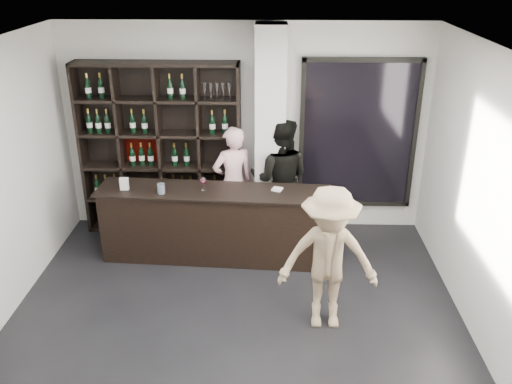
{
  "coord_description": "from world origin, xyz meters",
  "views": [
    {
      "loc": [
        0.37,
        -4.42,
        3.71
      ],
      "look_at": [
        0.2,
        1.1,
        1.24
      ],
      "focal_mm": 38.0,
      "sensor_mm": 36.0,
      "label": 1
    }
  ],
  "objects_px": {
    "tasting_counter": "(215,224)",
    "wine_shelf": "(161,150)",
    "taster_black": "(280,179)",
    "customer": "(328,259)",
    "taster_pink": "(233,182)"
  },
  "relations": [
    {
      "from": "tasting_counter",
      "to": "wine_shelf",
      "type": "bearing_deg",
      "value": 137.79
    },
    {
      "from": "taster_black",
      "to": "customer",
      "type": "xyz_separation_m",
      "value": [
        0.48,
        -2.0,
        -0.05
      ]
    },
    {
      "from": "taster_black",
      "to": "wine_shelf",
      "type": "bearing_deg",
      "value": 0.02
    },
    {
      "from": "wine_shelf",
      "to": "taster_pink",
      "type": "distance_m",
      "value": 1.09
    },
    {
      "from": "wine_shelf",
      "to": "taster_pink",
      "type": "relative_size",
      "value": 1.51
    },
    {
      "from": "wine_shelf",
      "to": "customer",
      "type": "distance_m",
      "value": 3.06
    },
    {
      "from": "taster_black",
      "to": "customer",
      "type": "distance_m",
      "value": 2.06
    },
    {
      "from": "wine_shelf",
      "to": "tasting_counter",
      "type": "distance_m",
      "value": 1.35
    },
    {
      "from": "wine_shelf",
      "to": "taster_black",
      "type": "relative_size",
      "value": 1.4
    },
    {
      "from": "wine_shelf",
      "to": "customer",
      "type": "bearing_deg",
      "value": -45.58
    },
    {
      "from": "taster_black",
      "to": "customer",
      "type": "relative_size",
      "value": 1.06
    },
    {
      "from": "wine_shelf",
      "to": "customer",
      "type": "xyz_separation_m",
      "value": [
        2.12,
        -2.17,
        -0.4
      ]
    },
    {
      "from": "tasting_counter",
      "to": "taster_pink",
      "type": "xyz_separation_m",
      "value": [
        0.2,
        0.65,
        0.31
      ]
    },
    {
      "from": "taster_pink",
      "to": "taster_black",
      "type": "xyz_separation_m",
      "value": [
        0.64,
        0.0,
        0.06
      ]
    },
    {
      "from": "taster_pink",
      "to": "taster_black",
      "type": "height_order",
      "value": "taster_black"
    }
  ]
}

